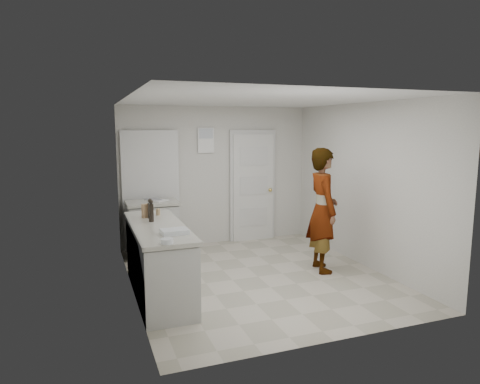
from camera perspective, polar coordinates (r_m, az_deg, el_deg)
name	(u,v)px	position (r m, az deg, el deg)	size (l,w,h in m)	color
ground	(258,277)	(6.29, 2.40, -11.20)	(4.00, 4.00, 0.00)	#A9A38D
room_shell	(208,189)	(7.78, -4.27, 0.44)	(4.00, 4.00, 4.00)	beige
main_counter	(159,263)	(5.59, -10.80, -9.30)	(0.64, 1.96, 0.93)	#B2B2AE
side_counter	(153,231)	(7.28, -11.53, -5.06)	(0.84, 0.61, 0.93)	#B2B2AE
person	(323,210)	(6.44, 10.96, -2.38)	(0.67, 0.44, 1.84)	silver
cake_mix_box	(146,211)	(5.90, -12.41, -2.45)	(0.11, 0.05, 0.19)	#A88254
spice_jar	(158,212)	(6.04, -10.86, -2.63)	(0.06, 0.06, 0.09)	tan
oil_cruet_a	(150,209)	(5.84, -11.88, -2.22)	(0.07, 0.07, 0.27)	black
oil_cruet_b	(151,211)	(5.62, -11.76, -2.51)	(0.06, 0.06, 0.29)	black
baking_dish	(175,232)	(4.97, -8.71, -5.26)	(0.31, 0.23, 0.05)	silver
egg_bowl	(167,241)	(4.58, -9.71, -6.47)	(0.13, 0.13, 0.05)	silver
papers	(157,200)	(7.23, -10.98, -1.09)	(0.24, 0.31, 0.01)	white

